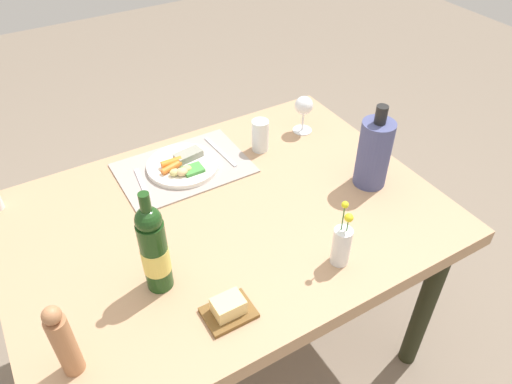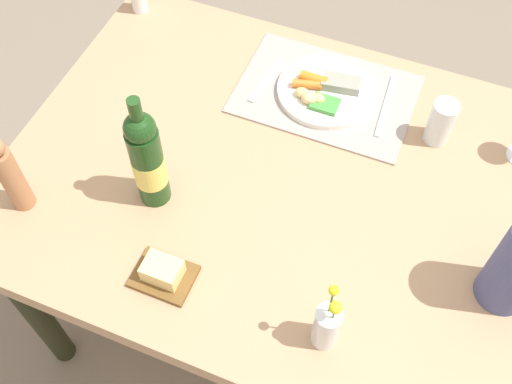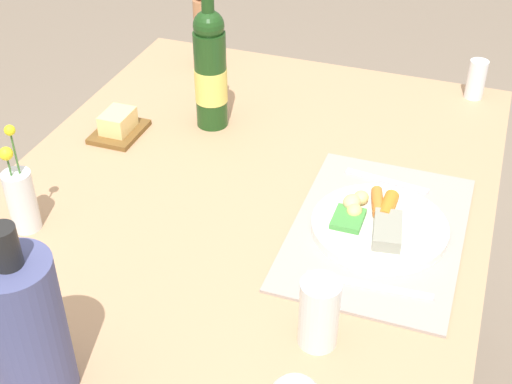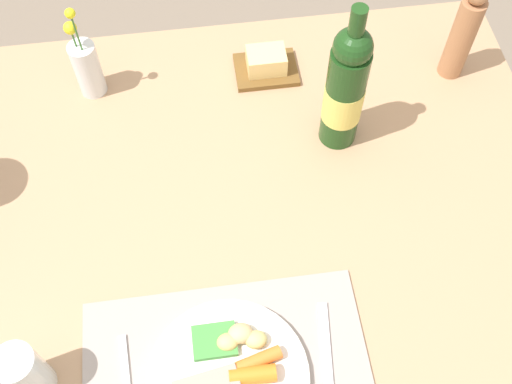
# 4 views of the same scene
# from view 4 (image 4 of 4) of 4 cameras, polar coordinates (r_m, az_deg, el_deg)

# --- Properties ---
(ground_plane) EXTENTS (8.00, 8.00, 0.00)m
(ground_plane) POSITION_cam_4_polar(r_m,az_deg,el_deg) (1.84, -3.14, -14.08)
(ground_plane) COLOR #7C6D5D
(dining_table) EXTENTS (1.37, 0.99, 0.76)m
(dining_table) POSITION_cam_4_polar(r_m,az_deg,el_deg) (1.21, -4.65, -4.61)
(dining_table) COLOR tan
(dining_table) RESTS_ON ground_plane
(placemat) EXTENTS (0.45, 0.31, 0.01)m
(placemat) POSITION_cam_4_polar(r_m,az_deg,el_deg) (1.03, -2.59, -16.70)
(placemat) COLOR #A2958E
(placemat) RESTS_ON dining_table
(dinner_plate) EXTENTS (0.26, 0.26, 0.04)m
(dinner_plate) POSITION_cam_4_polar(r_m,az_deg,el_deg) (1.01, -2.55, -16.38)
(dinner_plate) COLOR white
(dinner_plate) RESTS_ON placemat
(knife) EXTENTS (0.04, 0.18, 0.00)m
(knife) POSITION_cam_4_polar(r_m,az_deg,el_deg) (1.04, 6.45, -14.55)
(knife) COLOR silver
(knife) RESTS_ON placemat
(butter_dish) EXTENTS (0.13, 0.10, 0.06)m
(butter_dish) POSITION_cam_4_polar(r_m,az_deg,el_deg) (1.33, 0.94, 11.59)
(butter_dish) COLOR brown
(butter_dish) RESTS_ON dining_table
(water_tumbler) EXTENTS (0.06, 0.06, 0.12)m
(water_tumbler) POSITION_cam_4_polar(r_m,az_deg,el_deg) (1.04, -20.22, -15.39)
(water_tumbler) COLOR silver
(water_tumbler) RESTS_ON dining_table
(pepper_mill) EXTENTS (0.05, 0.05, 0.23)m
(pepper_mill) POSITION_cam_4_polar(r_m,az_deg,el_deg) (1.33, 18.44, 13.65)
(pepper_mill) COLOR #AC734B
(pepper_mill) RESTS_ON dining_table
(wine_bottle) EXTENTS (0.07, 0.07, 0.33)m
(wine_bottle) POSITION_cam_4_polar(r_m,az_deg,el_deg) (1.14, 8.16, 9.28)
(wine_bottle) COLOR #1B4117
(wine_bottle) RESTS_ON dining_table
(flower_vase) EXTENTS (0.05, 0.05, 0.22)m
(flower_vase) POSITION_cam_4_polar(r_m,az_deg,el_deg) (1.31, -15.22, 11.02)
(flower_vase) COLOR silver
(flower_vase) RESTS_ON dining_table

